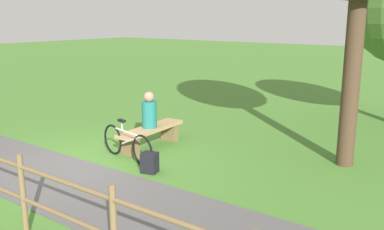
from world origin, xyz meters
TOP-DOWN VIEW (x-y plane):
  - ground_plane at (0.00, 0.00)m, footprint 80.00×80.00m
  - bench at (-1.70, 0.30)m, footprint 1.92×0.58m
  - person_seated at (-1.66, 0.30)m, footprint 0.36×0.36m
  - bicycle at (-0.73, 0.52)m, footprint 0.37×1.74m
  - backpack at (-0.49, 1.38)m, footprint 0.35×0.35m
  - fence_roadside at (2.27, 3.38)m, footprint 0.29×14.09m

SIDE VIEW (x-z plane):
  - ground_plane at x=0.00m, z-range 0.00..0.00m
  - backpack at x=-0.49m, z-range 0.00..0.39m
  - bench at x=-1.70m, z-range 0.10..0.57m
  - bicycle at x=-0.73m, z-range -0.07..0.78m
  - fence_roadside at x=2.27m, z-range 0.10..1.26m
  - person_seated at x=-1.66m, z-range 0.43..1.26m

